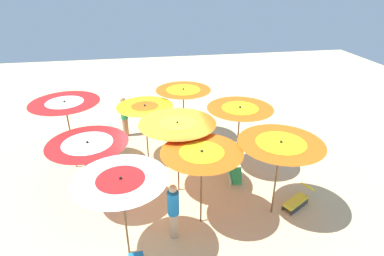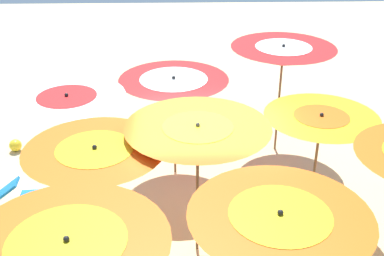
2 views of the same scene
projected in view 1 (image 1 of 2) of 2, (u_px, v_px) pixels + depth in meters
ground at (165, 187)px, 10.32m from camera, size 35.11×35.11×0.04m
beach_umbrella_0 at (280, 148)px, 8.25m from camera, size 2.25×2.25×2.36m
beach_umbrella_1 at (240, 114)px, 10.28m from camera, size 2.15×2.15×2.40m
beach_umbrella_2 at (183, 93)px, 12.24m from camera, size 2.13×2.13×2.26m
beach_umbrella_3 at (202, 158)px, 7.95m from camera, size 2.09×2.09×2.30m
beach_umbrella_4 at (177, 129)px, 9.17m from camera, size 2.25×2.25×2.43m
beach_umbrella_5 at (145, 111)px, 11.05m from camera, size 1.96×1.96×2.16m
beach_umbrella_6 at (121, 186)px, 6.97m from camera, size 2.11×2.11×2.28m
beach_umbrella_7 at (88, 149)px, 8.54m from camera, size 2.18×2.18×2.22m
beach_umbrella_8 at (66, 108)px, 10.33m from camera, size 2.24×2.24×2.54m
lounger_1 at (298, 199)px, 9.39m from camera, size 0.91×1.25×0.59m
lounger_2 at (234, 173)px, 10.62m from camera, size 1.35×0.47×0.70m
beachgoer_0 at (198, 142)px, 11.20m from camera, size 0.30×0.30×1.66m
beachgoer_1 at (124, 116)px, 13.12m from camera, size 0.30×0.30×1.71m
beachgoer_2 at (173, 211)px, 8.00m from camera, size 0.30×0.30×1.63m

